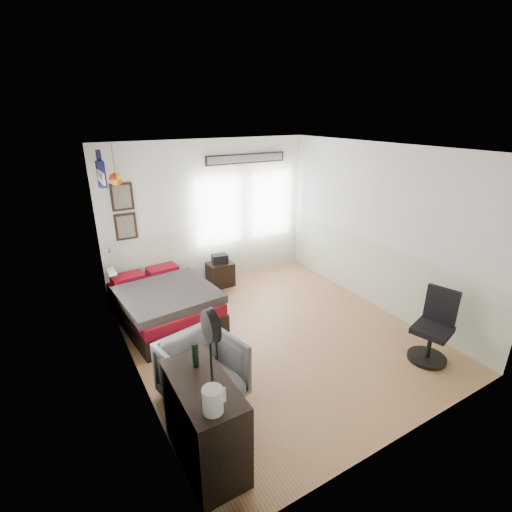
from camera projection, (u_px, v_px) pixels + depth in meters
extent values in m
cube|color=#9B6D48|center=(275.00, 334.00, 5.59)|extent=(4.00, 4.50, 0.01)
cube|color=silver|center=(211.00, 214.00, 6.91)|extent=(4.00, 0.02, 2.70)
cube|color=silver|center=(416.00, 327.00, 3.29)|extent=(4.00, 0.02, 2.70)
cube|color=silver|center=(128.00, 282.00, 4.16)|extent=(0.02, 4.50, 2.70)
cube|color=silver|center=(379.00, 229.00, 6.04)|extent=(0.02, 4.50, 2.70)
cube|color=white|center=(279.00, 149.00, 4.61)|extent=(4.00, 4.50, 0.02)
cube|color=beige|center=(213.00, 254.00, 7.20)|extent=(4.00, 0.01, 1.10)
cube|color=beige|center=(137.00, 342.00, 4.46)|extent=(0.01, 4.50, 1.10)
cube|color=beige|center=(373.00, 274.00, 6.33)|extent=(0.01, 4.50, 1.10)
cube|color=silver|center=(120.00, 257.00, 4.59)|extent=(0.03, 2.20, 1.35)
cube|color=silver|center=(219.00, 211.00, 6.93)|extent=(0.95, 0.03, 1.30)
cube|color=silver|center=(271.00, 204.00, 7.47)|extent=(0.95, 0.03, 1.30)
cube|color=black|center=(126.00, 227.00, 6.16)|extent=(0.35, 0.03, 0.45)
cube|color=black|center=(122.00, 197.00, 5.98)|extent=(0.35, 0.03, 0.45)
cube|color=#7F7259|center=(126.00, 227.00, 6.14)|extent=(0.27, 0.01, 0.37)
cube|color=#7F7259|center=(122.00, 197.00, 5.96)|extent=(0.27, 0.01, 0.37)
cube|color=black|center=(246.00, 158.00, 6.88)|extent=(1.65, 0.03, 0.18)
cube|color=gray|center=(247.00, 159.00, 6.87)|extent=(1.58, 0.01, 0.13)
cube|color=white|center=(101.00, 177.00, 4.74)|extent=(0.02, 0.48, 0.14)
sphere|color=red|center=(116.00, 179.00, 5.59)|extent=(0.20, 0.20, 0.20)
cube|color=black|center=(165.00, 311.00, 5.93)|extent=(1.47, 1.97, 0.30)
cube|color=maroon|center=(163.00, 298.00, 5.85)|extent=(1.43, 1.93, 0.17)
cube|color=#33302E|center=(167.00, 295.00, 5.63)|extent=(1.48, 1.43, 0.13)
cube|color=maroon|center=(132.00, 277.00, 6.25)|extent=(0.54, 0.36, 0.13)
cube|color=maroon|center=(167.00, 270.00, 6.54)|extent=(0.54, 0.36, 0.13)
cube|color=black|center=(205.00, 422.00, 3.43)|extent=(0.48, 1.00, 0.90)
imported|color=slate|center=(203.00, 372.00, 4.21)|extent=(0.96, 0.98, 0.75)
cube|color=black|center=(220.00, 274.00, 7.08)|extent=(0.47, 0.38, 0.46)
cylinder|color=black|center=(427.00, 358.00, 5.01)|extent=(0.50, 0.50, 0.05)
cylinder|color=black|center=(429.00, 344.00, 4.93)|extent=(0.06, 0.06, 0.39)
cube|color=black|center=(432.00, 330.00, 4.85)|extent=(0.55, 0.55, 0.08)
cube|color=black|center=(441.00, 305.00, 4.88)|extent=(0.17, 0.41, 0.50)
cylinder|color=silver|center=(213.00, 400.00, 2.92)|extent=(0.17, 0.17, 0.22)
cube|color=silver|center=(224.00, 395.00, 2.96)|extent=(0.02, 0.02, 0.13)
cylinder|color=black|center=(195.00, 355.00, 3.44)|extent=(0.06, 0.06, 0.25)
cylinder|color=black|center=(211.00, 356.00, 3.17)|extent=(0.02, 0.02, 0.56)
cylinder|color=black|center=(209.00, 326.00, 3.06)|extent=(0.06, 0.28, 0.28)
cylinder|color=black|center=(213.00, 325.00, 3.08)|extent=(0.03, 0.30, 0.30)
cube|color=black|center=(220.00, 259.00, 6.97)|extent=(0.32, 0.23, 0.17)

